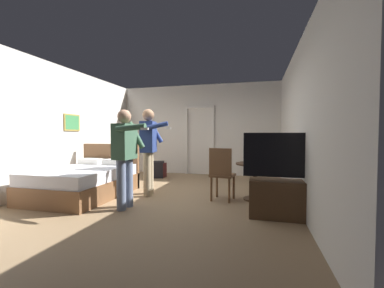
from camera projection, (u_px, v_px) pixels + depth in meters
ground_plane at (164, 196)px, 4.98m from camera, size 6.35×6.35×0.00m
wall_back at (198, 130)px, 7.78m from camera, size 5.17×0.12×2.79m
wall_left at (59, 128)px, 5.58m from camera, size 0.15×6.02×2.79m
wall_right at (300, 126)px, 4.29m from camera, size 0.12×6.02×2.79m
doorway_frame at (199, 135)px, 7.69m from camera, size 0.93×0.08×2.13m
bed at (86, 181)px, 5.01m from camera, size 1.44×2.00×1.02m
tv_flatscreen at (282, 192)px, 3.66m from camera, size 1.13×0.40×1.27m
side_table at (255, 175)px, 4.67m from camera, size 0.72×0.72×0.70m
laptop at (253, 161)px, 4.63m from camera, size 0.33×0.33×0.17m
bottle_on_table at (263, 158)px, 4.55m from camera, size 0.06×0.06×0.27m
wooden_chair at (222, 172)px, 4.60m from camera, size 0.48×0.48×0.99m
person_blue_shirt at (125, 152)px, 4.11m from camera, size 0.69×0.56×1.65m
person_striped_shirt at (149, 145)px, 5.03m from camera, size 0.72×0.60×1.76m
suitcase_dark at (154, 169)px, 7.14m from camera, size 0.60×0.46×0.47m
suitcase_small at (156, 170)px, 7.22m from camera, size 0.53×0.34×0.41m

